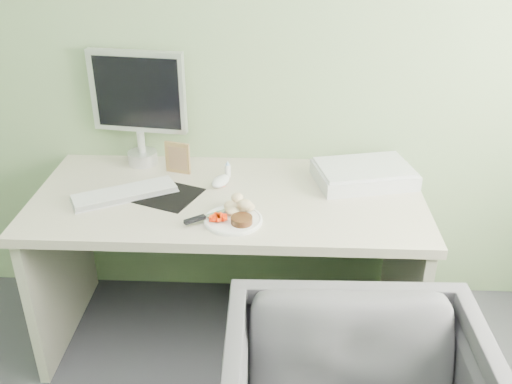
{
  "coord_description": "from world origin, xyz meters",
  "views": [
    {
      "loc": [
        0.21,
        -0.44,
        1.83
      ],
      "look_at": [
        0.12,
        1.5,
        0.81
      ],
      "focal_mm": 40.0,
      "sensor_mm": 36.0,
      "label": 1
    }
  ],
  "objects_px": {
    "monitor": "(138,102)",
    "scanner": "(364,175)",
    "plate": "(233,220)",
    "desk": "(229,233)"
  },
  "relations": [
    {
      "from": "monitor",
      "to": "scanner",
      "type": "bearing_deg",
      "value": -1.55
    },
    {
      "from": "plate",
      "to": "scanner",
      "type": "relative_size",
      "value": 0.55
    },
    {
      "from": "desk",
      "to": "monitor",
      "type": "bearing_deg",
      "value": 143.23
    },
    {
      "from": "monitor",
      "to": "desk",
      "type": "bearing_deg",
      "value": -29.08
    },
    {
      "from": "plate",
      "to": "monitor",
      "type": "distance_m",
      "value": 0.75
    },
    {
      "from": "plate",
      "to": "scanner",
      "type": "height_order",
      "value": "scanner"
    },
    {
      "from": "desk",
      "to": "monitor",
      "type": "height_order",
      "value": "monitor"
    },
    {
      "from": "desk",
      "to": "plate",
      "type": "bearing_deg",
      "value": -79.99
    },
    {
      "from": "plate",
      "to": "desk",
      "type": "bearing_deg",
      "value": 100.01
    },
    {
      "from": "plate",
      "to": "monitor",
      "type": "relative_size",
      "value": 0.43
    }
  ]
}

